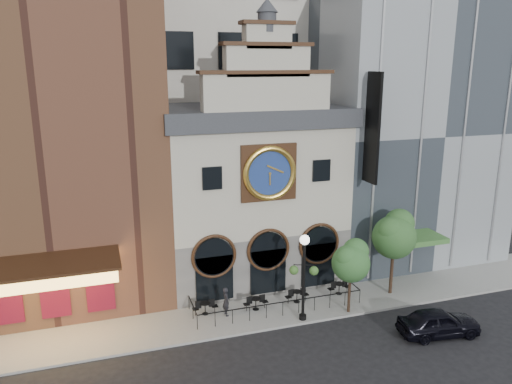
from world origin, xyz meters
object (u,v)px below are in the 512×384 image
object	(u,v)px
bistro_3	(339,287)
tree_left	(351,260)
bistro_2	(297,295)
lamppost	(304,268)
pedestrian	(226,301)
tree_right	(395,233)
bistro_0	(205,307)
bistro_1	(256,303)
car_right	(439,322)

from	to	relation	value
bistro_3	tree_left	size ratio (longest dim) A/B	0.34
bistro_2	lamppost	size ratio (longest dim) A/B	0.29
pedestrian	tree_left	distance (m)	8.03
bistro_2	lamppost	xyz separation A→B (m)	(-0.52, -2.17, 2.86)
lamppost	tree_right	bearing A→B (deg)	34.33
bistro_0	bistro_3	xyz separation A→B (m)	(9.12, -0.05, 0.00)
bistro_0	bistro_2	distance (m)	5.99
bistro_0	bistro_1	size ratio (longest dim) A/B	1.00
pedestrian	tree_right	distance (m)	11.80
car_right	lamppost	world-z (taller)	lamppost
bistro_2	pedestrian	bearing A→B (deg)	-177.37
tree_right	tree_left	bearing A→B (deg)	-159.42
pedestrian	bistro_2	bearing A→B (deg)	-90.48
pedestrian	tree_left	xyz separation A→B (m)	(7.38, -1.92, 2.51)
bistro_1	bistro_3	world-z (taller)	same
bistro_3	lamppost	xyz separation A→B (m)	(-3.66, -2.39, 2.86)
bistro_1	lamppost	xyz separation A→B (m)	(2.31, -2.05, 2.86)
pedestrian	car_right	bearing A→B (deg)	-120.75
pedestrian	bistro_3	bearing A→B (deg)	-89.90
bistro_1	tree_right	world-z (taller)	tree_right
lamppost	tree_right	size ratio (longest dim) A/B	0.94
car_right	lamppost	bearing A→B (deg)	67.98
lamppost	tree_left	bearing A→B (deg)	22.83
bistro_0	tree_right	distance (m)	13.11
bistro_1	lamppost	world-z (taller)	lamppost
bistro_2	pedestrian	world-z (taller)	pedestrian
bistro_3	bistro_2	bearing A→B (deg)	-175.93
bistro_1	pedestrian	distance (m)	1.99
bistro_0	pedestrian	size ratio (longest dim) A/B	0.87
bistro_2	bistro_3	size ratio (longest dim) A/B	1.00
bistro_1	bistro_0	bearing A→B (deg)	172.88
tree_right	bistro_3	bearing A→B (deg)	165.51
bistro_3	bistro_1	bearing A→B (deg)	-176.71
lamppost	tree_right	world-z (taller)	tree_right
car_right	tree_left	world-z (taller)	tree_left
bistro_1	tree_right	distance (m)	10.11
bistro_1	pedestrian	size ratio (longest dim) A/B	0.87
bistro_0	bistro_2	xyz separation A→B (m)	(5.98, -0.27, 0.00)
car_right	pedestrian	distance (m)	12.46
pedestrian	tree_right	world-z (taller)	tree_right
bistro_0	tree_left	bearing A→B (deg)	-15.68
tree_left	tree_right	distance (m)	4.28
bistro_3	pedestrian	world-z (taller)	pedestrian
bistro_3	tree_left	bearing A→B (deg)	-102.69
pedestrian	bistro_0	bearing A→B (deg)	64.75
car_right	tree_right	distance (m)	6.42
bistro_0	bistro_1	bearing A→B (deg)	-7.12
bistro_2	lamppost	distance (m)	3.63
bistro_1	tree_right	xyz separation A→B (m)	(9.38, -0.54, 3.74)
bistro_1	bistro_3	size ratio (longest dim) A/B	1.00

